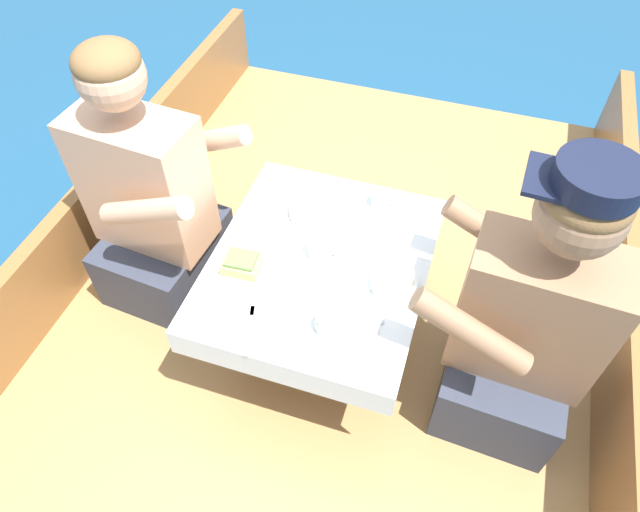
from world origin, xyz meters
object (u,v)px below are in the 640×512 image
object	(u,v)px
person_starboard	(524,327)
sandwich	(242,263)
person_port	(152,205)
tin_can	(327,323)
coffee_cup_port	(381,198)
coffee_cup_starboard	(321,248)

from	to	relation	value
person_starboard	sandwich	world-z (taller)	person_starboard
person_port	tin_can	size ratio (longest dim) A/B	15.08
person_port	person_starboard	bearing A→B (deg)	-0.62
person_port	person_starboard	xyz separation A→B (m)	(1.27, -0.12, 0.01)
sandwich	coffee_cup_port	world-z (taller)	sandwich
coffee_cup_port	person_port	bearing A→B (deg)	-162.40
person_starboard	coffee_cup_starboard	size ratio (longest dim) A/B	9.53
person_port	coffee_cup_port	bearing A→B (deg)	22.51
coffee_cup_port	person_starboard	bearing A→B (deg)	-35.09
coffee_cup_port	coffee_cup_starboard	xyz separation A→B (m)	(-0.13, -0.28, 0.00)
person_starboard	person_port	bearing A→B (deg)	-2.40
person_starboard	tin_can	xyz separation A→B (m)	(-0.54, -0.18, 0.03)
tin_can	person_starboard	bearing A→B (deg)	18.57
sandwich	tin_can	world-z (taller)	sandwich
coffee_cup_starboard	coffee_cup_port	bearing A→B (deg)	65.86
person_port	tin_can	bearing A→B (deg)	-17.62
person_starboard	coffee_cup_port	world-z (taller)	person_starboard
sandwich	coffee_cup_port	distance (m)	0.54
person_port	coffee_cup_port	size ratio (longest dim) A/B	11.35
sandwich	coffee_cup_starboard	bearing A→B (deg)	33.28
sandwich	person_starboard	bearing A→B (deg)	3.71
person_port	coffee_cup_starboard	world-z (taller)	person_port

